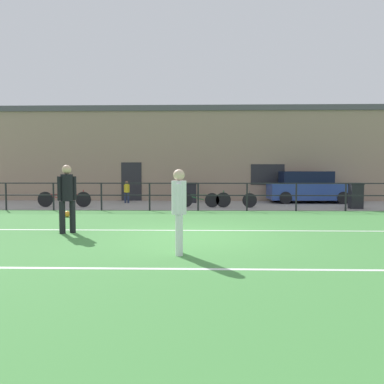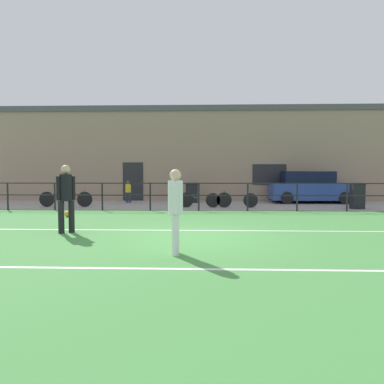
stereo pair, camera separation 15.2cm
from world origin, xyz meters
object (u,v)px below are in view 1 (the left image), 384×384
Objects in this scene: bicycle_parked_1 at (231,200)px; trash_bin_1 at (356,196)px; trash_bin_0 at (190,192)px; spectator_child at (127,190)px; player_striker at (179,206)px; parked_car_red at (308,188)px; bicycle_parked_0 at (204,200)px; player_goalkeeper at (67,195)px; bicycle_parked_2 at (64,199)px; soccer_ball_match at (67,214)px.

trash_bin_1 reaches higher than bicycle_parked_1.
trash_bin_1 is at bearing -22.35° from trash_bin_0.
trash_bin_1 is (7.18, -2.95, 0.04)m from trash_bin_0.
spectator_child is 0.48× the size of bicycle_parked_1.
player_striker reaches higher than trash_bin_0.
parked_car_red reaches higher than bicycle_parked_0.
player_goalkeeper is 0.43× the size of parked_car_red.
bicycle_parked_2 is (-5.72, 9.35, -0.57)m from player_striker.
player_goalkeeper is 12.06m from trash_bin_1.
spectator_child is 0.47× the size of bicycle_parked_0.
bicycle_parked_2 is at bearing -103.35° from player_goalkeeper.
spectator_child is 10.70m from trash_bin_1.
trash_bin_0 is (-1.86, 2.61, 0.18)m from bicycle_parked_1.
spectator_child is at bearing -122.52° from player_goalkeeper.
player_goalkeeper is 1.60× the size of spectator_child.
player_striker is 11.43m from trash_bin_1.
parked_car_red is 6.03m from trash_bin_0.
bicycle_parked_2 is at bearing 178.44° from trash_bin_1.
bicycle_parked_1 is (6.04, 3.49, 0.25)m from soccer_ball_match.
bicycle_parked_1 is 3.21m from trash_bin_0.
trash_bin_1 is (12.75, -0.35, 0.20)m from bicycle_parked_2.
spectator_child is (0.98, 5.74, 0.54)m from soccer_ball_match.
player_striker reaches higher than spectator_child.
trash_bin_1 is (1.15, -3.09, -0.20)m from parked_car_red.
parked_car_red is 11.92m from bicycle_parked_2.
player_striker is at bearing -89.29° from trash_bin_0.
soccer_ball_match is (-4.33, 5.86, -0.84)m from player_striker.
player_striker is 10.97m from bicycle_parked_2.
player_goalkeeper is 9.97m from trash_bin_0.
bicycle_parked_0 is at bearing 35.63° from soccer_ball_match.
bicycle_parked_2 is at bearing 180.00° from bicycle_parked_1.
player_goalkeeper is 9.18m from spectator_child.
player_striker is 0.72× the size of bicycle_parked_1.
soccer_ball_match is at bearing -124.46° from trash_bin_0.
trash_bin_0 is at bearing -158.04° from spectator_child.
spectator_child is at bearing -173.75° from trash_bin_0.
trash_bin_1 is (5.32, -0.35, 0.22)m from bicycle_parked_1.
soccer_ball_match is 5.85m from spectator_child.
player_striker is 9.52m from bicycle_parked_1.
spectator_child is 5.55m from bicycle_parked_1.
trash_bin_0 reaches higher than soccer_ball_match.
trash_bin_1 is (10.38, -2.60, -0.07)m from spectator_child.
trash_bin_0 reaches higher than bicycle_parked_2.
parked_car_red is at bearing -161.26° from spectator_child.
bicycle_parked_0 reaches higher than soccer_ball_match.
player_goalkeeper reaches higher than trash_bin_1.
player_goalkeeper reaches higher than bicycle_parked_2.
bicycle_parked_1 reaches higher than soccer_ball_match.
trash_bin_1 is at bearing -1.56° from bicycle_parked_2.
player_goalkeeper is 8.30× the size of soccer_ball_match.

